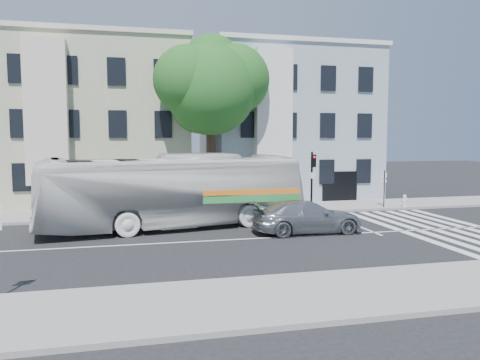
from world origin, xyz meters
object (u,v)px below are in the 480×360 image
object	(u,v)px
bus	(174,191)
fire_hydrant	(405,200)
sedan	(307,217)
traffic_signal	(312,174)

from	to	relation	value
bus	fire_hydrant	size ratio (longest dim) A/B	17.22
sedan	traffic_signal	distance (m)	5.98
traffic_signal	fire_hydrant	world-z (taller)	traffic_signal
sedan	fire_hydrant	distance (m)	10.47
bus	sedan	distance (m)	6.78
bus	fire_hydrant	bearing A→B (deg)	-89.17
bus	fire_hydrant	xyz separation A→B (m)	(14.95, 2.84, -1.32)
bus	traffic_signal	size ratio (longest dim) A/B	3.60
sedan	traffic_signal	size ratio (longest dim) A/B	1.43
sedan	bus	bearing A→B (deg)	65.89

